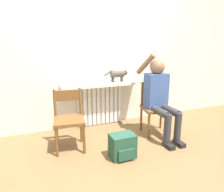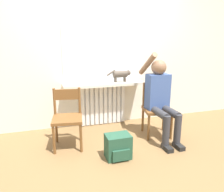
{
  "view_description": "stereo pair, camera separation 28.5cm",
  "coord_description": "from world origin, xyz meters",
  "px_view_note": "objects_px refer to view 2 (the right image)",
  "views": [
    {
      "loc": [
        -1.19,
        -2.34,
        1.47
      ],
      "look_at": [
        0.0,
        0.59,
        0.65
      ],
      "focal_mm": 35.0,
      "sensor_mm": 36.0,
      "label": 1
    },
    {
      "loc": [
        -0.92,
        -2.44,
        1.47
      ],
      "look_at": [
        0.0,
        0.59,
        0.65
      ],
      "focal_mm": 35.0,
      "sensor_mm": 36.0,
      "label": 2
    }
  ],
  "objects_px": {
    "person": "(161,96)",
    "cat": "(121,74)",
    "chair_right": "(156,108)",
    "backpack": "(118,147)",
    "chair_left": "(67,117)"
  },
  "relations": [
    {
      "from": "person",
      "to": "cat",
      "type": "bearing_deg",
      "value": 118.91
    },
    {
      "from": "chair_right",
      "to": "person",
      "type": "bearing_deg",
      "value": -82.92
    },
    {
      "from": "backpack",
      "to": "cat",
      "type": "bearing_deg",
      "value": 69.01
    },
    {
      "from": "chair_right",
      "to": "backpack",
      "type": "xyz_separation_m",
      "value": [
        -0.81,
        -0.52,
        -0.28
      ]
    },
    {
      "from": "person",
      "to": "cat",
      "type": "xyz_separation_m",
      "value": [
        -0.38,
        0.69,
        0.24
      ]
    },
    {
      "from": "person",
      "to": "backpack",
      "type": "relative_size",
      "value": 4.15
    },
    {
      "from": "person",
      "to": "backpack",
      "type": "distance_m",
      "value": 1.03
    },
    {
      "from": "chair_left",
      "to": "chair_right",
      "type": "xyz_separation_m",
      "value": [
        1.38,
        -0.0,
        0.0
      ]
    },
    {
      "from": "chair_right",
      "to": "person",
      "type": "distance_m",
      "value": 0.26
    },
    {
      "from": "chair_left",
      "to": "chair_right",
      "type": "distance_m",
      "value": 1.38
    },
    {
      "from": "cat",
      "to": "backpack",
      "type": "relative_size",
      "value": 1.38
    },
    {
      "from": "cat",
      "to": "person",
      "type": "bearing_deg",
      "value": -61.09
    },
    {
      "from": "chair_right",
      "to": "cat",
      "type": "bearing_deg",
      "value": 134.48
    },
    {
      "from": "chair_left",
      "to": "chair_right",
      "type": "relative_size",
      "value": 1.0
    },
    {
      "from": "chair_left",
      "to": "cat",
      "type": "bearing_deg",
      "value": 38.28
    }
  ]
}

